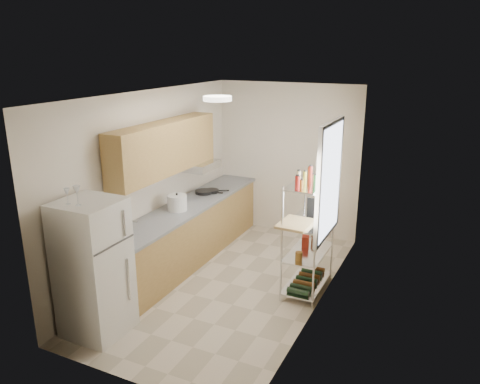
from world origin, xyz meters
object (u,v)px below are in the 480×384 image
(espresso_machine, at_px, (314,204))
(frying_pan_large, at_px, (204,192))
(cutting_board, at_px, (296,224))
(refrigerator, at_px, (94,268))
(rice_cooker, at_px, (177,203))

(espresso_machine, bearing_deg, frying_pan_large, 158.67)
(cutting_board, bearing_deg, refrigerator, -136.36)
(frying_pan_large, height_order, cutting_board, cutting_board)
(cutting_board, bearing_deg, rice_cooker, 176.75)
(rice_cooker, bearing_deg, cutting_board, -3.25)
(frying_pan_large, distance_m, cutting_board, 2.12)
(rice_cooker, relative_size, frying_pan_large, 1.00)
(refrigerator, bearing_deg, espresso_machine, 49.65)
(cutting_board, bearing_deg, espresso_machine, 80.17)
(cutting_board, height_order, espresso_machine, espresso_machine)
(frying_pan_large, bearing_deg, refrigerator, -102.14)
(rice_cooker, bearing_deg, refrigerator, -88.46)
(frying_pan_large, relative_size, espresso_machine, 1.01)
(espresso_machine, bearing_deg, cutting_board, -107.52)
(cutting_board, distance_m, espresso_machine, 0.52)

